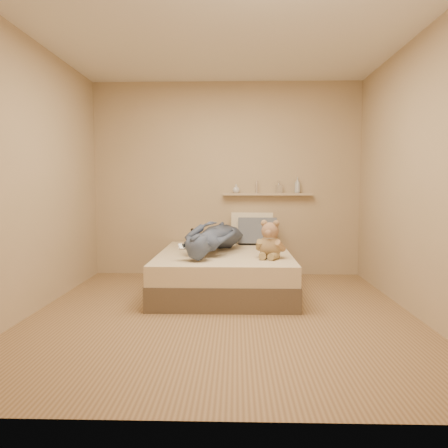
{
  "coord_description": "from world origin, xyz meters",
  "views": [
    {
      "loc": [
        0.13,
        -4.04,
        1.21
      ],
      "look_at": [
        0.0,
        0.65,
        0.8
      ],
      "focal_mm": 35.0,
      "sensor_mm": 36.0,
      "label": 1
    }
  ],
  "objects_px": {
    "pillow_cream": "(252,228)",
    "pillow_grey": "(257,231)",
    "wall_shelf": "(267,194)",
    "dark_plush": "(195,239)",
    "bed": "(225,272)",
    "person": "(215,236)",
    "game_console": "(187,246)",
    "teddy_bear": "(270,242)"
  },
  "relations": [
    {
      "from": "teddy_bear",
      "to": "pillow_cream",
      "type": "height_order",
      "value": "pillow_cream"
    },
    {
      "from": "bed",
      "to": "wall_shelf",
      "type": "relative_size",
      "value": 1.58
    },
    {
      "from": "wall_shelf",
      "to": "person",
      "type": "bearing_deg",
      "value": -126.57
    },
    {
      "from": "bed",
      "to": "wall_shelf",
      "type": "distance_m",
      "value": 1.38
    },
    {
      "from": "pillow_grey",
      "to": "wall_shelf",
      "type": "relative_size",
      "value": 0.42
    },
    {
      "from": "wall_shelf",
      "to": "dark_plush",
      "type": "bearing_deg",
      "value": -147.86
    },
    {
      "from": "bed",
      "to": "game_console",
      "type": "height_order",
      "value": "game_console"
    },
    {
      "from": "bed",
      "to": "pillow_cream",
      "type": "bearing_deg",
      "value": 67.43
    },
    {
      "from": "pillow_cream",
      "to": "pillow_grey",
      "type": "relative_size",
      "value": 1.1
    },
    {
      "from": "teddy_bear",
      "to": "person",
      "type": "xyz_separation_m",
      "value": [
        -0.61,
        0.42,
        0.01
      ]
    },
    {
      "from": "teddy_bear",
      "to": "wall_shelf",
      "type": "height_order",
      "value": "wall_shelf"
    },
    {
      "from": "dark_plush",
      "to": "wall_shelf",
      "type": "relative_size",
      "value": 0.21
    },
    {
      "from": "game_console",
      "to": "pillow_cream",
      "type": "relative_size",
      "value": 0.33
    },
    {
      "from": "bed",
      "to": "pillow_grey",
      "type": "relative_size",
      "value": 3.8
    },
    {
      "from": "bed",
      "to": "person",
      "type": "bearing_deg",
      "value": 175.33
    },
    {
      "from": "dark_plush",
      "to": "pillow_grey",
      "type": "distance_m",
      "value": 0.86
    },
    {
      "from": "pillow_grey",
      "to": "person",
      "type": "bearing_deg",
      "value": -127.73
    },
    {
      "from": "game_console",
      "to": "person",
      "type": "height_order",
      "value": "person"
    },
    {
      "from": "dark_plush",
      "to": "pillow_cream",
      "type": "xyz_separation_m",
      "value": [
        0.72,
        0.5,
        0.09
      ]
    },
    {
      "from": "bed",
      "to": "pillow_cream",
      "type": "distance_m",
      "value": 0.99
    },
    {
      "from": "bed",
      "to": "pillow_cream",
      "type": "height_order",
      "value": "pillow_cream"
    },
    {
      "from": "pillow_cream",
      "to": "pillow_grey",
      "type": "bearing_deg",
      "value": -65.36
    },
    {
      "from": "teddy_bear",
      "to": "game_console",
      "type": "bearing_deg",
      "value": -168.75
    },
    {
      "from": "pillow_cream",
      "to": "wall_shelf",
      "type": "distance_m",
      "value": 0.5
    },
    {
      "from": "game_console",
      "to": "pillow_grey",
      "type": "xyz_separation_m",
      "value": [
        0.78,
        1.27,
        0.02
      ]
    },
    {
      "from": "dark_plush",
      "to": "pillow_grey",
      "type": "height_order",
      "value": "pillow_grey"
    },
    {
      "from": "dark_plush",
      "to": "pillow_grey",
      "type": "bearing_deg",
      "value": 24.76
    },
    {
      "from": "pillow_cream",
      "to": "person",
      "type": "relative_size",
      "value": 0.36
    },
    {
      "from": "pillow_cream",
      "to": "bed",
      "type": "bearing_deg",
      "value": -112.57
    },
    {
      "from": "bed",
      "to": "game_console",
      "type": "xyz_separation_m",
      "value": [
        -0.37,
        -0.58,
        0.37
      ]
    },
    {
      "from": "pillow_cream",
      "to": "person",
      "type": "bearing_deg",
      "value": -119.39
    },
    {
      "from": "pillow_cream",
      "to": "pillow_grey",
      "type": "distance_m",
      "value": 0.16
    },
    {
      "from": "teddy_bear",
      "to": "dark_plush",
      "type": "bearing_deg",
      "value": 139.28
    },
    {
      "from": "teddy_bear",
      "to": "wall_shelf",
      "type": "relative_size",
      "value": 0.34
    },
    {
      "from": "game_console",
      "to": "pillow_cream",
      "type": "xyz_separation_m",
      "value": [
        0.72,
        1.41,
        0.05
      ]
    },
    {
      "from": "dark_plush",
      "to": "pillow_cream",
      "type": "relative_size",
      "value": 0.45
    },
    {
      "from": "teddy_bear",
      "to": "person",
      "type": "height_order",
      "value": "teddy_bear"
    },
    {
      "from": "game_console",
      "to": "bed",
      "type": "bearing_deg",
      "value": 57.38
    },
    {
      "from": "pillow_grey",
      "to": "person",
      "type": "height_order",
      "value": "person"
    },
    {
      "from": "bed",
      "to": "teddy_bear",
      "type": "relative_size",
      "value": 4.67
    },
    {
      "from": "person",
      "to": "game_console",
      "type": "bearing_deg",
      "value": 80.77
    },
    {
      "from": "game_console",
      "to": "person",
      "type": "relative_size",
      "value": 0.12
    }
  ]
}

